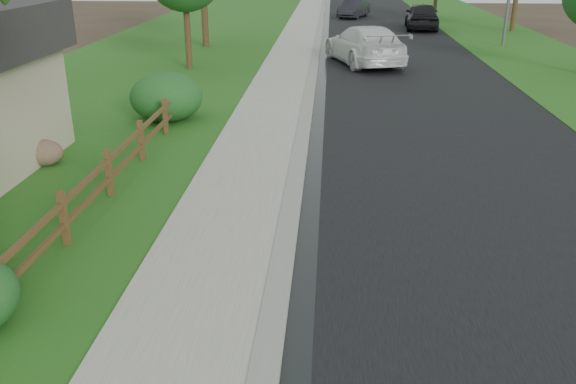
{
  "coord_description": "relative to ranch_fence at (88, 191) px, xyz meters",
  "views": [
    {
      "loc": [
        1.13,
        -4.54,
        5.12
      ],
      "look_at": [
        0.42,
        5.97,
        0.89
      ],
      "focal_mm": 38.0,
      "sensor_mm": 36.0,
      "label": 1
    }
  ],
  "objects": [
    {
      "name": "road",
      "position": [
        8.2,
        28.6,
        -0.61
      ],
      "size": [
        8.0,
        90.0,
        0.02
      ],
      "primitive_type": "cube",
      "color": "black",
      "rests_on": "ground"
    },
    {
      "name": "dark_car_mid",
      "position": [
        10.8,
        31.68,
        0.28
      ],
      "size": [
        2.42,
        5.27,
        1.75
      ],
      "primitive_type": "imported",
      "rotation": [
        0.0,
        0.0,
        3.07
      ],
      "color": "black",
      "rests_on": "road"
    },
    {
      "name": "shrub_d",
      "position": [
        -0.36,
        7.6,
        0.16
      ],
      "size": [
        2.44,
        2.44,
        1.55
      ],
      "primitive_type": "ellipsoid",
      "rotation": [
        0.0,
        0.0,
        0.08
      ],
      "color": "#204B1A",
      "rests_on": "ground"
    },
    {
      "name": "white_suv",
      "position": [
        6.34,
        18.24,
        0.29
      ],
      "size": [
        4.12,
        6.56,
        1.77
      ],
      "primitive_type": "imported",
      "rotation": [
        0.0,
        0.0,
        3.43
      ],
      "color": "white",
      "rests_on": "road"
    },
    {
      "name": "lawn_near",
      "position": [
        -4.4,
        28.6,
        -0.6
      ],
      "size": [
        9.0,
        90.0,
        0.04
      ],
      "primitive_type": "cube",
      "color": "#275919",
      "rests_on": "ground"
    },
    {
      "name": "verge_far",
      "position": [
        15.1,
        28.6,
        -0.6
      ],
      "size": [
        6.0,
        90.0,
        0.04
      ],
      "primitive_type": "cube",
      "color": "#275919",
      "rests_on": "ground"
    },
    {
      "name": "boulder",
      "position": [
        -2.4,
        3.14,
        -0.28
      ],
      "size": [
        1.22,
        1.08,
        0.68
      ],
      "primitive_type": "ellipsoid",
      "rotation": [
        0.0,
        0.0,
        -0.37
      ],
      "color": "brown",
      "rests_on": "ground"
    },
    {
      "name": "grass_strip",
      "position": [
        0.8,
        28.6,
        -0.59
      ],
      "size": [
        1.6,
        90.0,
        0.06
      ],
      "primitive_type": "cube",
      "color": "#275919",
      "rests_on": "ground"
    },
    {
      "name": "curb",
      "position": [
        4.0,
        28.6,
        -0.56
      ],
      "size": [
        0.4,
        90.0,
        0.12
      ],
      "primitive_type": "cube",
      "color": "gray",
      "rests_on": "ground"
    },
    {
      "name": "wet_gutter",
      "position": [
        4.35,
        28.6,
        -0.6
      ],
      "size": [
        0.5,
        90.0,
        0.0
      ],
      "primitive_type": "cube",
      "color": "black",
      "rests_on": "road"
    },
    {
      "name": "sidewalk",
      "position": [
        2.7,
        28.6,
        -0.57
      ],
      "size": [
        2.2,
        90.0,
        0.1
      ],
      "primitive_type": "cube",
      "color": "gray",
      "rests_on": "ground"
    },
    {
      "name": "ranch_fence",
      "position": [
        0.0,
        0.0,
        0.0
      ],
      "size": [
        0.12,
        16.92,
        1.1
      ],
      "color": "#452D17",
      "rests_on": "ground"
    },
    {
      "name": "dark_car_far",
      "position": [
        6.51,
        38.86,
        0.1
      ],
      "size": [
        2.79,
        4.46,
        1.39
      ],
      "primitive_type": "imported",
      "rotation": [
        0.0,
        0.0,
        -0.34
      ],
      "color": "black",
      "rests_on": "road"
    }
  ]
}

